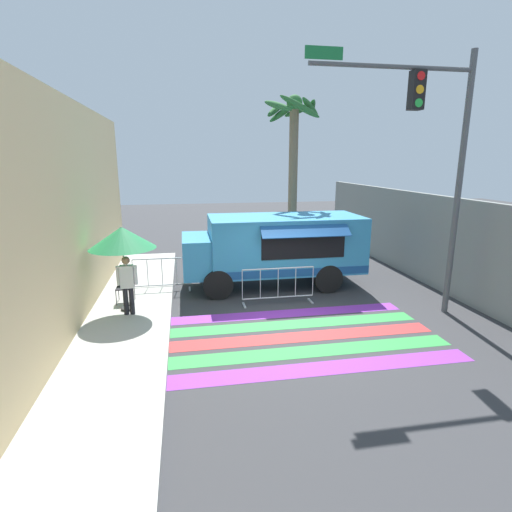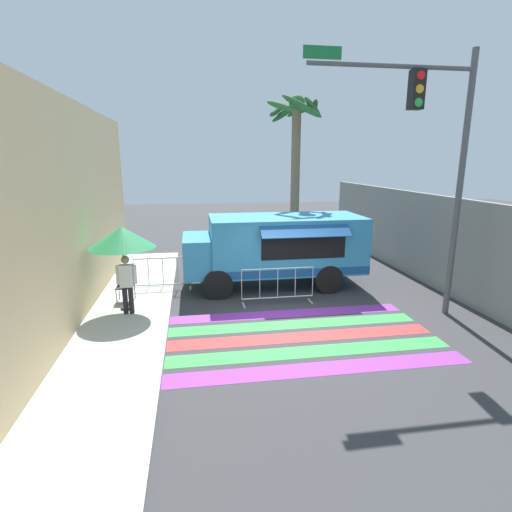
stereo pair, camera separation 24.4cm
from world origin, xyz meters
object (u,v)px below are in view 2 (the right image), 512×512
at_px(traffic_signal_pole, 436,143).
at_px(barricade_front, 278,286).
at_px(vendor_person, 127,281).
at_px(barricade_side, 163,274).
at_px(food_truck, 272,246).
at_px(palm_tree, 295,147).
at_px(folding_chair, 125,283).
at_px(patio_umbrella, 122,238).

distance_m(traffic_signal_pole, barricade_front, 5.61).
relative_size(vendor_person, barricade_side, 0.86).
xyz_separation_m(food_truck, palm_tree, (1.48, 2.98, 3.25)).
bearing_deg(folding_chair, vendor_person, -66.20).
relative_size(traffic_signal_pole, patio_umbrella, 2.95).
bearing_deg(traffic_signal_pole, barricade_side, 155.18).
bearing_deg(traffic_signal_pole, folding_chair, 165.61).
xyz_separation_m(vendor_person, palm_tree, (5.82, 5.20, 3.59)).
distance_m(patio_umbrella, barricade_side, 2.65).
height_order(barricade_side, palm_tree, palm_tree).
bearing_deg(palm_tree, folding_chair, -145.75).
xyz_separation_m(barricade_side, palm_tree, (5.07, 2.91, 4.09)).
bearing_deg(barricade_front, traffic_signal_pole, -21.66).
distance_m(patio_umbrella, vendor_person, 1.17).
height_order(folding_chair, barricade_front, barricade_front).
xyz_separation_m(folding_chair, barricade_front, (4.38, -0.61, -0.12)).
bearing_deg(barricade_side, barricade_front, -28.05).
distance_m(traffic_signal_pole, vendor_person, 8.62).
xyz_separation_m(traffic_signal_pole, folding_chair, (-8.04, 2.06, -3.88)).
bearing_deg(palm_tree, barricade_side, -150.11).
xyz_separation_m(barricade_front, barricade_side, (-3.40, 1.81, -0.01)).
bearing_deg(vendor_person, traffic_signal_pole, 1.44).
distance_m(barricade_side, palm_tree, 7.13).
bearing_deg(barricade_side, vendor_person, -108.24).
height_order(patio_umbrella, folding_chair, patio_umbrella).
xyz_separation_m(folding_chair, palm_tree, (6.05, 4.12, 3.96)).
bearing_deg(barricade_side, palm_tree, 29.89).
bearing_deg(folding_chair, palm_tree, 46.37).
relative_size(vendor_person, palm_tree, 0.24).
bearing_deg(folding_chair, food_truck, 26.13).
xyz_separation_m(food_truck, vendor_person, (-4.34, -2.22, -0.34)).
bearing_deg(folding_chair, barricade_side, 63.00).
height_order(vendor_person, palm_tree, palm_tree).
height_order(patio_umbrella, vendor_person, patio_umbrella).
height_order(vendor_person, barricade_front, vendor_person).
relative_size(food_truck, vendor_person, 3.72).
bearing_deg(food_truck, barricade_side, 178.98).
bearing_deg(barricade_front, food_truck, 83.86).
height_order(traffic_signal_pole, barricade_side, traffic_signal_pole).
xyz_separation_m(folding_chair, barricade_side, (0.98, 1.20, -0.13)).
bearing_deg(food_truck, palm_tree, 63.59).
bearing_deg(traffic_signal_pole, vendor_person, 172.88).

